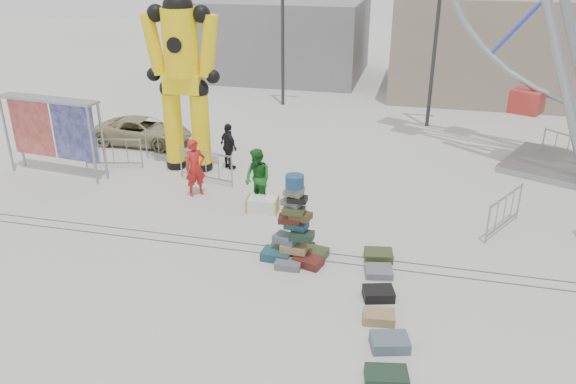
% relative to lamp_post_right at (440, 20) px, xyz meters
% --- Properties ---
extents(ground, '(90.00, 90.00, 0.00)m').
position_rel_lamp_post_right_xyz_m(ground, '(-3.09, -13.00, -4.48)').
color(ground, '#9E9E99').
rests_on(ground, ground).
extents(track_line_near, '(40.00, 0.04, 0.01)m').
position_rel_lamp_post_right_xyz_m(track_line_near, '(-3.09, -12.40, -4.48)').
color(track_line_near, '#47443F').
rests_on(track_line_near, ground).
extents(track_line_far, '(40.00, 0.04, 0.01)m').
position_rel_lamp_post_right_xyz_m(track_line_far, '(-3.09, -12.00, -4.48)').
color(track_line_far, '#47443F').
rests_on(track_line_far, ground).
extents(building_right, '(12.00, 8.00, 5.00)m').
position_rel_lamp_post_right_xyz_m(building_right, '(3.91, 7.00, -1.98)').
color(building_right, gray).
rests_on(building_right, ground).
extents(building_left, '(10.00, 8.00, 4.40)m').
position_rel_lamp_post_right_xyz_m(building_left, '(-9.09, 9.00, -2.28)').
color(building_left, gray).
rests_on(building_left, ground).
extents(lamp_post_right, '(1.41, 0.25, 8.00)m').
position_rel_lamp_post_right_xyz_m(lamp_post_right, '(0.00, 0.00, 0.00)').
color(lamp_post_right, '#2D2D30').
rests_on(lamp_post_right, ground).
extents(lamp_post_left, '(1.41, 0.25, 8.00)m').
position_rel_lamp_post_right_xyz_m(lamp_post_left, '(-7.00, 2.00, 0.00)').
color(lamp_post_left, '#2D2D30').
rests_on(lamp_post_left, ground).
extents(suitcase_tower, '(1.65, 1.42, 2.28)m').
position_rel_lamp_post_right_xyz_m(suitcase_tower, '(-3.18, -12.46, -3.84)').
color(suitcase_tower, '#1C4955').
rests_on(suitcase_tower, ground).
extents(crash_test_dummy, '(2.63, 1.16, 6.63)m').
position_rel_lamp_post_right_xyz_m(crash_test_dummy, '(-8.19, -7.23, -0.99)').
color(crash_test_dummy, black).
rests_on(crash_test_dummy, ground).
extents(banner_scaffold, '(3.76, 1.03, 2.69)m').
position_rel_lamp_post_right_xyz_m(banner_scaffold, '(-12.32, -8.83, -2.46)').
color(banner_scaffold, gray).
rests_on(banner_scaffold, ground).
extents(steamer_trunk, '(0.96, 0.60, 0.43)m').
position_rel_lamp_post_right_xyz_m(steamer_trunk, '(-4.71, -10.00, -4.27)').
color(steamer_trunk, silver).
rests_on(steamer_trunk, ground).
extents(row_case_0, '(0.78, 0.64, 0.23)m').
position_rel_lamp_post_right_xyz_m(row_case_0, '(-1.12, -11.99, -4.37)').
color(row_case_0, '#3A4422').
rests_on(row_case_0, ground).
extents(row_case_1, '(0.73, 0.68, 0.17)m').
position_rel_lamp_post_right_xyz_m(row_case_1, '(-1.05, -12.71, -4.40)').
color(row_case_1, slate).
rests_on(row_case_1, ground).
extents(row_case_2, '(0.79, 0.67, 0.24)m').
position_rel_lamp_post_right_xyz_m(row_case_2, '(-0.96, -13.71, -4.36)').
color(row_case_2, black).
rests_on(row_case_2, ground).
extents(row_case_3, '(0.71, 0.52, 0.21)m').
position_rel_lamp_post_right_xyz_m(row_case_3, '(-0.88, -14.55, -4.38)').
color(row_case_3, '#9C7F4F').
rests_on(row_case_3, ground).
extents(row_case_4, '(0.85, 0.72, 0.24)m').
position_rel_lamp_post_right_xyz_m(row_case_4, '(-0.60, -15.34, -4.36)').
color(row_case_4, slate).
rests_on(row_case_4, ground).
extents(row_case_5, '(0.85, 0.64, 0.20)m').
position_rel_lamp_post_right_xyz_m(row_case_5, '(-0.59, -16.29, -4.38)').
color(row_case_5, '#1C3324').
rests_on(row_case_5, ground).
extents(barricade_dummy_a, '(1.98, 0.52, 1.10)m').
position_rel_lamp_post_right_xyz_m(barricade_dummy_a, '(-10.81, -7.79, -3.93)').
color(barricade_dummy_a, gray).
rests_on(barricade_dummy_a, ground).
extents(barricade_dummy_b, '(2.00, 0.27, 1.10)m').
position_rel_lamp_post_right_xyz_m(barricade_dummy_b, '(-9.14, -6.68, -3.93)').
color(barricade_dummy_b, gray).
rests_on(barricade_dummy_b, ground).
extents(barricade_dummy_c, '(1.97, 0.53, 1.10)m').
position_rel_lamp_post_right_xyz_m(barricade_dummy_c, '(-7.15, -8.27, -3.93)').
color(barricade_dummy_c, gray).
rests_on(barricade_dummy_c, ground).
extents(barricade_wheel_front, '(1.08, 1.79, 1.10)m').
position_rel_lamp_post_right_xyz_m(barricade_wheel_front, '(2.06, -9.62, -3.93)').
color(barricade_wheel_front, gray).
rests_on(barricade_wheel_front, ground).
extents(barricade_wheel_back, '(1.47, 1.50, 1.10)m').
position_rel_lamp_post_right_xyz_m(barricade_wheel_back, '(4.83, -3.64, -3.93)').
color(barricade_wheel_back, gray).
rests_on(barricade_wheel_back, ground).
extents(pedestrian_red, '(0.78, 0.77, 1.82)m').
position_rel_lamp_post_right_xyz_m(pedestrian_red, '(-7.08, -9.30, -3.57)').
color(pedestrian_red, '#AC1B18').
rests_on(pedestrian_red, ground).
extents(pedestrian_green, '(1.12, 1.07, 1.82)m').
position_rel_lamp_post_right_xyz_m(pedestrian_green, '(-4.93, -9.73, -3.57)').
color(pedestrian_green, '#175D1C').
rests_on(pedestrian_green, ground).
extents(pedestrian_black, '(0.99, 0.92, 1.64)m').
position_rel_lamp_post_right_xyz_m(pedestrian_black, '(-6.82, -6.89, -3.66)').
color(pedestrian_black, black).
rests_on(pedestrian_black, ground).
extents(parked_suv, '(3.86, 1.86, 1.06)m').
position_rel_lamp_post_right_xyz_m(parked_suv, '(-10.99, -5.16, -3.95)').
color(parked_suv, '#999163').
rests_on(parked_suv, ground).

